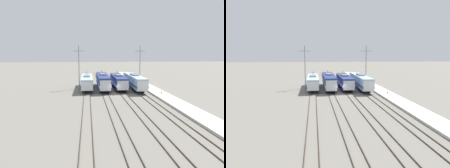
# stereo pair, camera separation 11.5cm
# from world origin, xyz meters

# --- Properties ---
(ground_plane) EXTENTS (400.00, 400.00, 0.00)m
(ground_plane) POSITION_xyz_m (0.00, 0.00, 0.00)
(ground_plane) COLOR slate
(rail_pair_far_left) EXTENTS (1.51, 120.00, 0.15)m
(rail_pair_far_left) POSITION_xyz_m (-6.64, 0.00, 0.07)
(rail_pair_far_left) COLOR #4C4238
(rail_pair_far_left) RESTS_ON ground_plane
(rail_pair_center_left) EXTENTS (1.51, 120.00, 0.15)m
(rail_pair_center_left) POSITION_xyz_m (-2.21, 0.00, 0.07)
(rail_pair_center_left) COLOR #4C4238
(rail_pair_center_left) RESTS_ON ground_plane
(rail_pair_center_right) EXTENTS (1.51, 120.00, 0.15)m
(rail_pair_center_right) POSITION_xyz_m (2.21, 0.00, 0.07)
(rail_pair_center_right) COLOR #4C4238
(rail_pair_center_right) RESTS_ON ground_plane
(rail_pair_far_right) EXTENTS (1.51, 120.00, 0.15)m
(rail_pair_far_right) POSITION_xyz_m (6.64, 0.00, 0.07)
(rail_pair_far_right) COLOR #4C4238
(rail_pair_far_right) RESTS_ON ground_plane
(locomotive_far_left) EXTENTS (3.08, 17.64, 4.68)m
(locomotive_far_left) POSITION_xyz_m (-6.64, 9.07, 2.02)
(locomotive_far_left) COLOR #232326
(locomotive_far_left) RESTS_ON ground_plane
(locomotive_center_left) EXTENTS (2.98, 19.13, 4.91)m
(locomotive_center_left) POSITION_xyz_m (-2.21, 9.16, 2.23)
(locomotive_center_left) COLOR black
(locomotive_center_left) RESTS_ON ground_plane
(locomotive_center_right) EXTENTS (3.13, 16.15, 4.86)m
(locomotive_center_right) POSITION_xyz_m (2.21, 8.43, 2.09)
(locomotive_center_right) COLOR black
(locomotive_center_right) RESTS_ON ground_plane
(locomotive_far_right) EXTENTS (2.87, 20.06, 4.65)m
(locomotive_far_right) POSITION_xyz_m (6.64, 8.06, 2.16)
(locomotive_far_right) COLOR #232326
(locomotive_far_right) RESTS_ON ground_plane
(catenary_tower_left) EXTENTS (2.99, 0.26, 12.08)m
(catenary_tower_left) POSITION_xyz_m (-8.85, 10.51, 6.43)
(catenary_tower_left) COLOR gray
(catenary_tower_left) RESTS_ON ground_plane
(catenary_tower_right) EXTENTS (2.99, 0.26, 12.08)m
(catenary_tower_right) POSITION_xyz_m (8.72, 10.51, 6.43)
(catenary_tower_right) COLOR gray
(catenary_tower_right) RESTS_ON ground_plane
(platform) EXTENTS (4.00, 120.00, 0.39)m
(platform) POSITION_xyz_m (11.10, 0.00, 0.19)
(platform) COLOR #B7B5AD
(platform) RESTS_ON ground_plane
(traffic_cone) EXTENTS (0.36, 0.36, 0.53)m
(traffic_cone) POSITION_xyz_m (11.31, -1.44, 0.65)
(traffic_cone) COLOR orange
(traffic_cone) RESTS_ON platform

